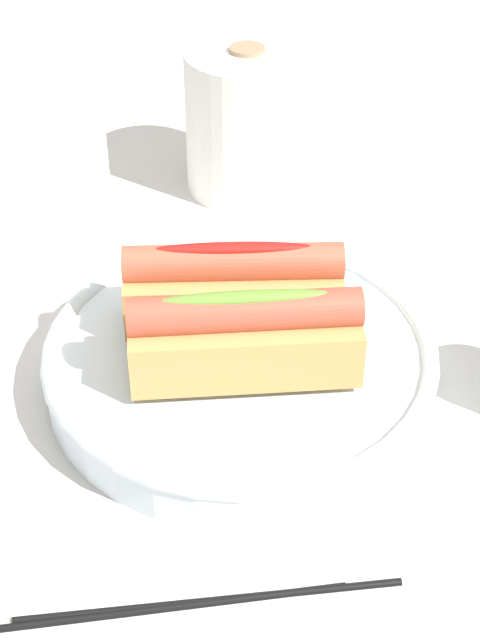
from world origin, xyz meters
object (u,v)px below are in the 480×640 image
object	(u,v)px
serving_bowl	(240,362)
paper_towel_roll	(247,121)
chopstick_far	(153,608)
hotdog_back	(235,287)
hotdog_front	(245,337)
napkin_box	(35,162)
chopstick_near	(210,599)

from	to	relation	value
serving_bowl	paper_towel_roll	xyz separation A→B (m)	(-0.05, 0.27, 0.05)
chopstick_far	hotdog_back	bearing A→B (deg)	69.88
hotdog_front	chopstick_far	size ratio (longest dim) A/B	0.72
serving_bowl	hotdog_back	world-z (taller)	hotdog_back
napkin_box	chopstick_near	world-z (taller)	napkin_box
hotdog_back	chopstick_far	size ratio (longest dim) A/B	0.72
hotdog_back	paper_towel_roll	world-z (taller)	paper_towel_roll
hotdog_back	napkin_box	size ratio (longest dim) A/B	1.05
hotdog_back	napkin_box	distance (m)	0.23
hotdog_front	paper_towel_roll	xyz separation A→B (m)	(-0.06, 0.30, 0.00)
hotdog_front	chopstick_near	xyz separation A→B (m)	(0.01, -0.16, -0.06)
paper_towel_roll	chopstick_near	distance (m)	0.47
paper_towel_roll	serving_bowl	bearing A→B (deg)	-79.89
hotdog_back	serving_bowl	bearing A→B (deg)	-72.08
hotdog_back	paper_towel_roll	bearing A→B (deg)	99.26
hotdog_back	chopstick_far	bearing A→B (deg)	-90.40
chopstick_near	chopstick_far	distance (m)	0.03
hotdog_front	chopstick_near	size ratio (longest dim) A/B	0.72
serving_bowl	paper_towel_roll	bearing A→B (deg)	100.11
hotdog_back	chopstick_near	distance (m)	0.22
serving_bowl	hotdog_front	world-z (taller)	hotdog_front
hotdog_back	paper_towel_roll	size ratio (longest dim) A/B	1.18
chopstick_near	chopstick_far	world-z (taller)	same
serving_bowl	hotdog_front	distance (m)	0.05
serving_bowl	chopstick_near	xyz separation A→B (m)	(0.02, -0.18, -0.02)
napkin_box	hotdog_back	bearing A→B (deg)	-37.22
serving_bowl	napkin_box	xyz separation A→B (m)	(-0.20, 0.15, 0.05)
serving_bowl	hotdog_back	xyz separation A→B (m)	(-0.01, 0.03, 0.05)
hotdog_back	chopstick_near	xyz separation A→B (m)	(0.03, -0.21, -0.06)
hotdog_back	napkin_box	xyz separation A→B (m)	(-0.19, 0.12, 0.01)
paper_towel_roll	chopstick_far	size ratio (longest dim) A/B	0.61
napkin_box	chopstick_near	size ratio (longest dim) A/B	0.68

